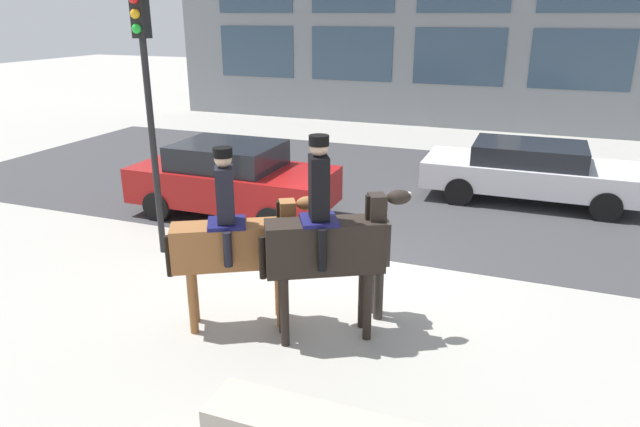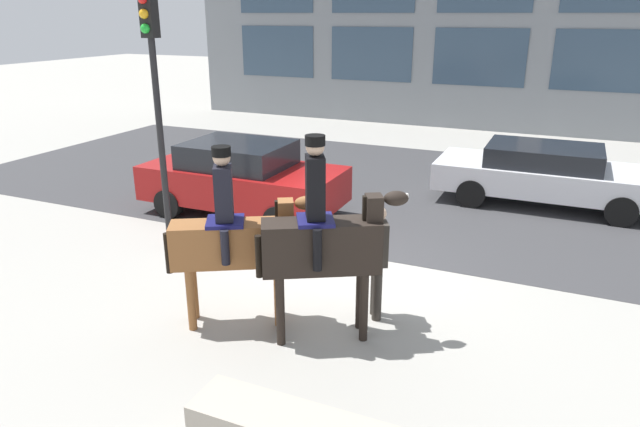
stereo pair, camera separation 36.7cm
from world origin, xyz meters
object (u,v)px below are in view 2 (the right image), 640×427
mounted_horse_companion (324,240)px  pedestrian_bystander (376,254)px  mounted_horse_lead (235,238)px  traffic_light (155,85)px  street_car_near_lane (242,178)px  street_car_far_lane (546,173)px

mounted_horse_companion → pedestrian_bystander: size_ratio=1.64×
mounted_horse_lead → traffic_light: traffic_light is taller
mounted_horse_companion → traffic_light: size_ratio=0.61×
mounted_horse_lead → mounted_horse_companion: mounted_horse_companion is taller
mounted_horse_companion → traffic_light: 4.27m
street_car_near_lane → traffic_light: (-0.20, -2.20, 2.11)m
street_car_near_lane → street_car_far_lane: size_ratio=0.88×
street_car_far_lane → traffic_light: (-5.92, -5.40, 2.19)m
pedestrian_bystander → street_car_far_lane: size_ratio=0.34×
pedestrian_bystander → traffic_light: size_ratio=0.37×
pedestrian_bystander → mounted_horse_lead: bearing=-0.3°
street_car_near_lane → mounted_horse_lead: bearing=-59.8°
pedestrian_bystander → traffic_light: 4.62m
mounted_horse_lead → street_car_near_lane: (-2.26, 3.88, -0.45)m
mounted_horse_lead → traffic_light: 3.41m
mounted_horse_lead → street_car_far_lane: size_ratio=0.52×
street_car_far_lane → mounted_horse_lead: bearing=-116.1°
mounted_horse_companion → traffic_light: traffic_light is taller
mounted_horse_lead → pedestrian_bystander: (1.66, 0.86, -0.27)m
street_car_near_lane → street_car_far_lane: 6.56m
street_car_far_lane → traffic_light: 8.31m
pedestrian_bystander → traffic_light: traffic_light is taller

